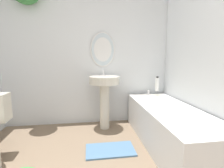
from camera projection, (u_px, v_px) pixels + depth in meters
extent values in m
cube|color=silver|center=(88.00, 52.00, 2.68)|extent=(2.81, 0.06, 2.40)
ellipsoid|color=silver|center=(103.00, 50.00, 2.66)|extent=(0.41, 0.02, 0.57)
ellipsoid|color=silver|center=(103.00, 50.00, 2.65)|extent=(0.37, 0.01, 0.53)
cube|color=silver|center=(219.00, 49.00, 1.71)|extent=(0.06, 2.44, 2.40)
cylinder|color=beige|center=(105.00, 106.00, 2.55)|extent=(0.15, 0.15, 0.71)
cylinder|color=beige|center=(104.00, 80.00, 2.48)|extent=(0.46, 0.46, 0.12)
cylinder|color=silver|center=(104.00, 72.00, 2.59)|extent=(0.02, 0.02, 0.10)
cube|color=silver|center=(169.00, 126.00, 2.07)|extent=(0.64, 1.67, 0.49)
cube|color=beige|center=(169.00, 109.00, 2.03)|extent=(0.54, 1.57, 0.04)
cylinder|color=silver|center=(148.00, 93.00, 2.74)|extent=(0.04, 0.04, 0.08)
cylinder|color=white|center=(157.00, 84.00, 2.69)|extent=(0.06, 0.06, 0.22)
cylinder|color=black|center=(157.00, 77.00, 2.67)|extent=(0.04, 0.04, 0.02)
cube|color=#4C7093|center=(110.00, 150.00, 1.95)|extent=(0.58, 0.33, 0.02)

